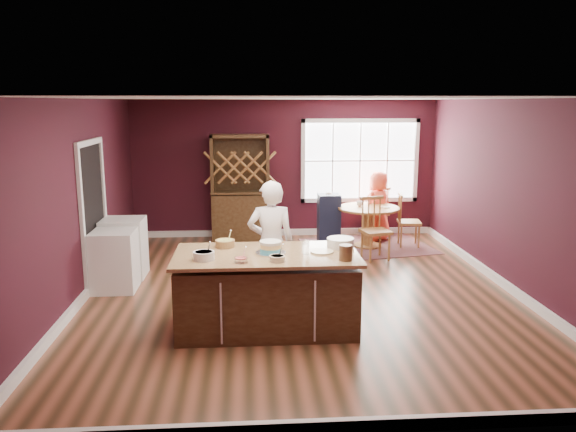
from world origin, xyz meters
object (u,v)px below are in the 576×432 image
Objects in this scene: chair_north at (375,212)px; toddler at (326,201)px; washer at (115,261)px; dining_table at (368,219)px; seated_woman at (378,206)px; layer_cake at (271,247)px; dryer at (124,248)px; high_chair at (329,218)px; baker at (271,244)px; chair_east at (409,220)px; kitchen_island at (267,293)px; chair_south at (376,229)px; hutch at (240,188)px.

chair_north is 3.89× the size of toddler.
dining_table is at bearing 27.75° from washer.
washer is (-4.41, -2.62, -0.24)m from seated_woman.
dryer is (-2.17, 2.16, -0.54)m from layer_cake.
washer is (-3.42, -2.39, -0.07)m from high_chair.
chair_north is at bearing 29.40° from high_chair.
dining_table is 0.67× the size of baker.
chair_east is at bearing -9.38° from high_chair.
baker is 1.24× the size of seated_woman.
kitchen_island reaches higher than washer.
toddler is at bearing 109.45° from high_chair.
dining_table is (2.00, 3.70, 0.10)m from kitchen_island.
chair_north reaches higher than dryer.
toddler is (1.17, 3.31, -0.03)m from baker.
dining_table is at bearing -25.02° from toddler.
layer_cake is at bearing -34.99° from washer.
layer_cake is 4.22m from toddler.
toddler is (1.25, 4.05, 0.37)m from kitchen_island.
toddler reaches higher than kitchen_island.
chair_north is at bearing 68.60° from dining_table.
baker reaches higher than chair_south.
layer_cake is 1.38× the size of toddler.
toddler is at bearing 73.42° from layer_cake.
chair_north is at bearing 62.74° from kitchen_island.
layer_cake is 0.26× the size of seated_woman.
high_chair is at bearing 72.32° from layer_cake.
chair_south is 1.19× the size of dryer.
kitchen_island reaches higher than dining_table.
hutch reaches higher than chair_south.
hutch is (-2.36, 0.77, 0.49)m from dining_table.
dryer is at bearing -127.43° from hutch.
dining_table is at bearing -18.06° from hutch.
layer_cake is 4.72m from seated_woman.
seated_woman is at bearing 61.10° from kitchen_island.
baker reaches higher than chair_east.
kitchen_island is 1.05× the size of hutch.
layer_cake is at bearing 150.37° from chair_east.
dryer is (-4.07, -0.67, -0.09)m from chair_south.
hutch is at bearing 161.94° from dining_table.
layer_cake reaches higher than toddler.
chair_north reaches higher than chair_east.
dryer is (-3.42, -1.75, -0.05)m from high_chair.
washer is (-4.12, -2.17, -0.10)m from dining_table.
high_chair is (-1.02, -0.57, -0.00)m from chair_north.
high_chair reaches higher than washer.
toddler reaches higher than dryer.
baker reaches higher than seated_woman.
washer is at bearing 145.01° from layer_cake.
hutch is (-2.31, 1.63, 0.48)m from chair_south.
baker is 1.66× the size of chair_north.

